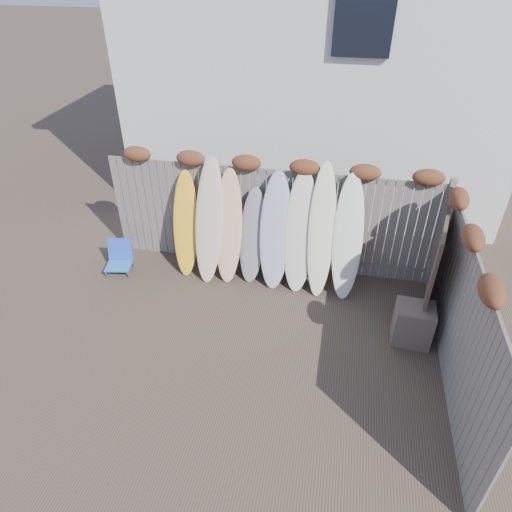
% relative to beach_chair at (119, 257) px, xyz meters
% --- Properties ---
extents(ground, '(80.00, 80.00, 0.00)m').
position_rel_beach_chair_xyz_m(ground, '(2.74, -1.66, -0.28)').
color(ground, '#493A2D').
extents(back_fence, '(6.05, 0.28, 2.24)m').
position_rel_beach_chair_xyz_m(back_fence, '(2.80, 0.73, 0.90)').
color(back_fence, slate).
rests_on(back_fence, ground).
extents(right_fence, '(0.28, 4.40, 2.24)m').
position_rel_beach_chair_xyz_m(right_fence, '(5.73, -1.41, 0.86)').
color(right_fence, slate).
rests_on(right_fence, ground).
extents(house, '(8.50, 5.50, 6.33)m').
position_rel_beach_chair_xyz_m(house, '(3.24, 4.84, 2.92)').
color(house, silver).
rests_on(house, ground).
extents(beach_chair, '(0.54, 0.56, 0.61)m').
position_rel_beach_chair_xyz_m(beach_chair, '(0.00, 0.00, 0.00)').
color(beach_chair, blue).
rests_on(beach_chair, ground).
extents(wooden_crate, '(0.60, 0.51, 0.67)m').
position_rel_beach_chair_xyz_m(wooden_crate, '(5.30, -0.85, 0.05)').
color(wooden_crate, '#6D5D51').
rests_on(wooden_crate, ground).
extents(lattice_panel, '(0.31, 1.22, 1.86)m').
position_rel_beach_chair_xyz_m(lattice_panel, '(5.53, -0.32, 0.65)').
color(lattice_panel, brown).
rests_on(lattice_panel, ground).
extents(surfboard_0, '(0.52, 0.72, 1.91)m').
position_rel_beach_chair_xyz_m(surfboard_0, '(1.26, 0.34, 0.67)').
color(surfboard_0, yellow).
rests_on(surfboard_0, ground).
extents(surfboard_1, '(0.54, 0.80, 2.23)m').
position_rel_beach_chair_xyz_m(surfboard_1, '(1.74, 0.27, 0.83)').
color(surfboard_1, beige).
rests_on(surfboard_1, ground).
extents(surfboard_2, '(0.54, 0.74, 2.03)m').
position_rel_beach_chair_xyz_m(surfboard_2, '(2.08, 0.31, 0.73)').
color(surfboard_2, '#FFD997').
rests_on(surfboard_2, ground).
extents(surfboard_3, '(0.50, 0.64, 1.72)m').
position_rel_beach_chair_xyz_m(surfboard_3, '(2.51, 0.34, 0.57)').
color(surfboard_3, gray).
rests_on(surfboard_3, ground).
extents(surfboard_4, '(0.59, 0.76, 2.06)m').
position_rel_beach_chair_xyz_m(surfboard_4, '(2.93, 0.30, 0.75)').
color(surfboard_4, '#A0ACC1').
rests_on(surfboard_4, ground).
extents(surfboard_5, '(0.56, 0.76, 2.11)m').
position_rel_beach_chair_xyz_m(surfboard_5, '(3.36, 0.31, 0.77)').
color(surfboard_5, silver).
rests_on(surfboard_5, ground).
extents(surfboard_6, '(0.51, 0.83, 2.28)m').
position_rel_beach_chair_xyz_m(surfboard_6, '(3.73, 0.28, 0.85)').
color(surfboard_6, '#F3F1CC').
rests_on(surfboard_6, ground).
extents(surfboard_7, '(0.58, 0.80, 2.13)m').
position_rel_beach_chair_xyz_m(surfboard_7, '(4.18, 0.27, 0.78)').
color(surfboard_7, white).
rests_on(surfboard_7, ground).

